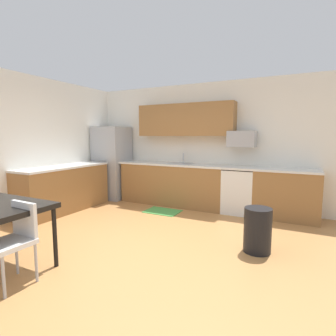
# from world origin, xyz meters

# --- Properties ---
(ground_plane) EXTENTS (12.00, 12.00, 0.00)m
(ground_plane) POSITION_xyz_m (0.00, 0.00, 0.00)
(ground_plane) COLOR #B77F47
(wall_back) EXTENTS (5.80, 0.10, 2.70)m
(wall_back) POSITION_xyz_m (0.00, 2.65, 1.35)
(wall_back) COLOR white
(wall_back) RESTS_ON ground
(wall_left) EXTENTS (0.10, 5.80, 2.70)m
(wall_left) POSITION_xyz_m (-2.65, 0.00, 1.35)
(wall_left) COLOR white
(wall_left) RESTS_ON ground
(cabinet_run_back) EXTENTS (2.40, 0.60, 0.90)m
(cabinet_run_back) POSITION_xyz_m (-0.55, 2.30, 0.45)
(cabinet_run_back) COLOR olive
(cabinet_run_back) RESTS_ON ground
(cabinet_run_back_right) EXTENTS (1.15, 0.60, 0.90)m
(cabinet_run_back_right) POSITION_xyz_m (1.83, 2.30, 0.45)
(cabinet_run_back_right) COLOR olive
(cabinet_run_back_right) RESTS_ON ground
(cabinet_run_left) EXTENTS (0.60, 2.00, 0.90)m
(cabinet_run_left) POSITION_xyz_m (-2.30, 0.80, 0.45)
(cabinet_run_left) COLOR olive
(cabinet_run_left) RESTS_ON ground
(countertop_back) EXTENTS (4.80, 0.64, 0.04)m
(countertop_back) POSITION_xyz_m (0.00, 2.30, 0.92)
(countertop_back) COLOR silver
(countertop_back) RESTS_ON cabinet_run_back
(countertop_left) EXTENTS (0.64, 2.00, 0.04)m
(countertop_left) POSITION_xyz_m (-2.30, 0.80, 0.92)
(countertop_left) COLOR silver
(countertop_left) RESTS_ON cabinet_run_left
(upper_cabinets_back) EXTENTS (2.20, 0.34, 0.70)m
(upper_cabinets_back) POSITION_xyz_m (-0.30, 2.43, 1.90)
(upper_cabinets_back) COLOR olive
(refrigerator) EXTENTS (0.76, 0.70, 1.77)m
(refrigerator) POSITION_xyz_m (-2.18, 2.22, 0.88)
(refrigerator) COLOR #9EA0A5
(refrigerator) RESTS_ON ground
(oven_range) EXTENTS (0.60, 0.60, 0.91)m
(oven_range) POSITION_xyz_m (0.95, 2.30, 0.46)
(oven_range) COLOR white
(oven_range) RESTS_ON ground
(microwave) EXTENTS (0.54, 0.36, 0.32)m
(microwave) POSITION_xyz_m (0.95, 2.40, 1.49)
(microwave) COLOR #9EA0A5
(sink_basin) EXTENTS (0.48, 0.40, 0.14)m
(sink_basin) POSITION_xyz_m (-0.36, 2.30, 0.88)
(sink_basin) COLOR #A5A8AD
(sink_basin) RESTS_ON countertop_back
(sink_faucet) EXTENTS (0.02, 0.02, 0.24)m
(sink_faucet) POSITION_xyz_m (-0.36, 2.48, 1.04)
(sink_faucet) COLOR #B2B5BA
(sink_faucet) RESTS_ON countertop_back
(chair_near_table) EXTENTS (0.41, 0.41, 0.85)m
(chair_near_table) POSITION_xyz_m (-0.58, -1.39, 0.50)
(chair_near_table) COLOR white
(chair_near_table) RESTS_ON ground
(trash_bin) EXTENTS (0.36, 0.36, 0.60)m
(trash_bin) POSITION_xyz_m (1.57, 0.54, 0.30)
(trash_bin) COLOR black
(trash_bin) RESTS_ON ground
(floor_mat) EXTENTS (0.70, 0.50, 0.01)m
(floor_mat) POSITION_xyz_m (-0.46, 1.65, 0.01)
(floor_mat) COLOR #4CA54C
(floor_mat) RESTS_ON ground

